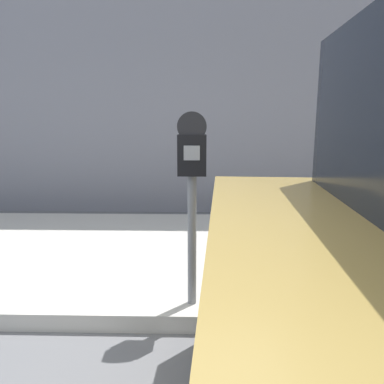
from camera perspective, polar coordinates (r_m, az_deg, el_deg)
name	(u,v)px	position (r m, az deg, el deg)	size (l,w,h in m)	color
sidewalk	(141,253)	(4.09, -7.79, -9.25)	(24.00, 2.80, 0.13)	#BCB7AD
building_facade	(160,59)	(6.07, -4.96, 19.59)	(24.00, 0.30, 4.75)	gray
parking_meter	(192,172)	(2.61, 0.00, 3.13)	(0.20, 0.13, 1.40)	slate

